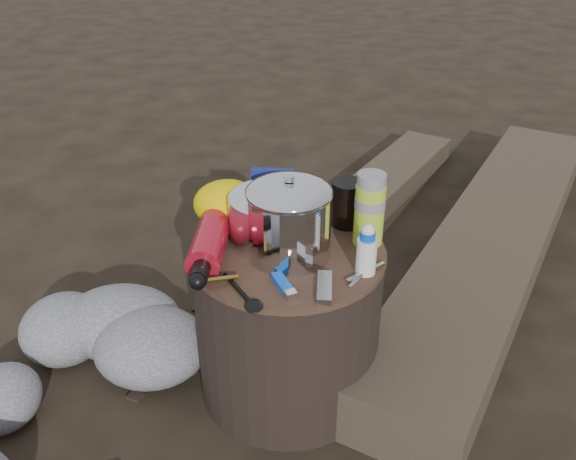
{
  "coord_description": "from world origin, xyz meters",
  "views": [
    {
      "loc": [
        0.02,
        -1.26,
        1.21
      ],
      "look_at": [
        0.0,
        0.0,
        0.48
      ],
      "focal_mm": 39.3,
      "sensor_mm": 36.0,
      "label": 1
    }
  ],
  "objects_px": {
    "stump": "(288,321)",
    "log_main": "(492,245)",
    "thermos": "(369,209)",
    "travel_mug": "(347,204)",
    "camping_pot": "(289,218)",
    "fuel_bottle": "(211,238)"
  },
  "relations": [
    {
      "from": "log_main",
      "to": "fuel_bottle",
      "type": "xyz_separation_m",
      "value": [
        -0.87,
        -0.61,
        0.38
      ]
    },
    {
      "from": "travel_mug",
      "to": "fuel_bottle",
      "type": "bearing_deg",
      "value": -156.85
    },
    {
      "from": "stump",
      "to": "camping_pot",
      "type": "distance_m",
      "value": 0.31
    },
    {
      "from": "camping_pot",
      "to": "thermos",
      "type": "relative_size",
      "value": 1.08
    },
    {
      "from": "log_main",
      "to": "travel_mug",
      "type": "height_order",
      "value": "travel_mug"
    },
    {
      "from": "log_main",
      "to": "travel_mug",
      "type": "relative_size",
      "value": 16.75
    },
    {
      "from": "fuel_bottle",
      "to": "travel_mug",
      "type": "xyz_separation_m",
      "value": [
        0.32,
        0.14,
        0.02
      ]
    },
    {
      "from": "camping_pot",
      "to": "stump",
      "type": "bearing_deg",
      "value": 98.97
    },
    {
      "from": "fuel_bottle",
      "to": "thermos",
      "type": "bearing_deg",
      "value": 10.28
    },
    {
      "from": "thermos",
      "to": "travel_mug",
      "type": "bearing_deg",
      "value": 117.48
    },
    {
      "from": "thermos",
      "to": "travel_mug",
      "type": "distance_m",
      "value": 0.1
    },
    {
      "from": "log_main",
      "to": "camping_pot",
      "type": "distance_m",
      "value": 1.02
    },
    {
      "from": "log_main",
      "to": "camping_pot",
      "type": "relative_size",
      "value": 10.08
    },
    {
      "from": "stump",
      "to": "camping_pot",
      "type": "bearing_deg",
      "value": -81.03
    },
    {
      "from": "stump",
      "to": "log_main",
      "type": "bearing_deg",
      "value": 40.67
    },
    {
      "from": "stump",
      "to": "log_main",
      "type": "distance_m",
      "value": 0.92
    },
    {
      "from": "thermos",
      "to": "travel_mug",
      "type": "relative_size",
      "value": 1.53
    },
    {
      "from": "log_main",
      "to": "fuel_bottle",
      "type": "height_order",
      "value": "fuel_bottle"
    },
    {
      "from": "log_main",
      "to": "fuel_bottle",
      "type": "distance_m",
      "value": 1.13
    },
    {
      "from": "fuel_bottle",
      "to": "camping_pot",
      "type": "bearing_deg",
      "value": -0.22
    },
    {
      "from": "log_main",
      "to": "fuel_bottle",
      "type": "relative_size",
      "value": 6.01
    },
    {
      "from": "stump",
      "to": "thermos",
      "type": "height_order",
      "value": "thermos"
    }
  ]
}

